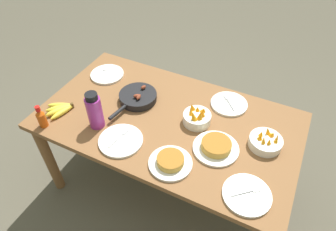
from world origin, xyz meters
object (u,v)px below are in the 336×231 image
object	(u,v)px
frittata_plate_center	(216,147)
frittata_plate_side	(170,162)
skillet	(138,97)
water_bottle	(95,111)
empty_plate_far_left	(247,195)
fruit_bowl_citrus	(197,117)
empty_plate_near_front	(229,104)
empty_plate_far_right	(121,141)
hot_sauce_bottle	(41,118)
banana_bunch	(61,109)
empty_plate_mid_edge	(107,74)
fruit_bowl_mango	(266,141)

from	to	relation	value
frittata_plate_center	frittata_plate_side	xyz separation A→B (m)	(-0.18, -0.21, -0.00)
skillet	water_bottle	world-z (taller)	water_bottle
empty_plate_far_left	fruit_bowl_citrus	size ratio (longest dim) A/B	1.42
empty_plate_near_front	empty_plate_far_right	distance (m)	0.74
frittata_plate_center	hot_sauce_bottle	world-z (taller)	hot_sauce_bottle
banana_bunch	fruit_bowl_citrus	size ratio (longest dim) A/B	1.07
frittata_plate_side	empty_plate_mid_edge	bearing A→B (deg)	146.16
empty_plate_far_right	banana_bunch	bearing A→B (deg)	174.31
empty_plate_far_right	empty_plate_mid_edge	size ratio (longest dim) A/B	1.07
frittata_plate_side	water_bottle	world-z (taller)	water_bottle
empty_plate_far_right	fruit_bowl_citrus	world-z (taller)	fruit_bowl_citrus
frittata_plate_side	empty_plate_mid_edge	xyz separation A→B (m)	(-0.77, 0.51, -0.01)
empty_plate_mid_edge	empty_plate_near_front	bearing A→B (deg)	5.42
hot_sauce_bottle	empty_plate_far_left	bearing A→B (deg)	3.52
skillet	empty_plate_near_front	size ratio (longest dim) A/B	1.64
hot_sauce_bottle	fruit_bowl_citrus	bearing A→B (deg)	28.17
empty_plate_near_front	fruit_bowl_mango	xyz separation A→B (m)	(0.29, -0.24, 0.03)
empty_plate_far_right	fruit_bowl_citrus	xyz separation A→B (m)	(0.33, 0.34, 0.03)
hot_sauce_bottle	frittata_plate_side	bearing A→B (deg)	5.70
empty_plate_mid_edge	water_bottle	size ratio (longest dim) A/B	0.99
frittata_plate_side	hot_sauce_bottle	distance (m)	0.82
fruit_bowl_mango	fruit_bowl_citrus	xyz separation A→B (m)	(-0.42, -0.00, 0.01)
empty_plate_far_right	water_bottle	world-z (taller)	water_bottle
skillet	fruit_bowl_mango	size ratio (longest dim) A/B	2.11
skillet	banana_bunch	bearing A→B (deg)	-42.26
skillet	water_bottle	distance (m)	0.33
fruit_bowl_mango	water_bottle	bearing A→B (deg)	-163.06
empty_plate_far_left	frittata_plate_center	bearing A→B (deg)	138.39
empty_plate_near_front	fruit_bowl_mango	size ratio (longest dim) A/B	1.28
empty_plate_mid_edge	empty_plate_far_right	bearing A→B (deg)	-48.53
skillet	empty_plate_far_left	world-z (taller)	skillet
skillet	empty_plate_mid_edge	distance (m)	0.37
banana_bunch	empty_plate_mid_edge	distance (m)	0.45
skillet	frittata_plate_center	xyz separation A→B (m)	(0.61, -0.17, -0.00)
fruit_bowl_mango	water_bottle	xyz separation A→B (m)	(-0.95, -0.29, 0.08)
banana_bunch	empty_plate_far_right	bearing A→B (deg)	-5.69
empty_plate_far_left	banana_bunch	bearing A→B (deg)	176.73
frittata_plate_side	fruit_bowl_mango	xyz separation A→B (m)	(0.42, 0.36, 0.01)
banana_bunch	empty_plate_far_right	xyz separation A→B (m)	(0.48, -0.05, -0.01)
banana_bunch	frittata_plate_center	xyz separation A→B (m)	(0.99, 0.14, 0.00)
fruit_bowl_citrus	hot_sauce_bottle	xyz separation A→B (m)	(-0.82, -0.44, 0.02)
fruit_bowl_mango	frittata_plate_center	bearing A→B (deg)	-147.55
empty_plate_far_left	empty_plate_far_right	world-z (taller)	same
banana_bunch	skillet	size ratio (longest dim) A/B	0.46
skillet	fruit_bowl_mango	xyz separation A→B (m)	(0.85, -0.02, 0.01)
frittata_plate_side	empty_plate_mid_edge	size ratio (longest dim) A/B	0.99
empty_plate_mid_edge	water_bottle	distance (m)	0.52
empty_plate_far_left	empty_plate_mid_edge	distance (m)	1.30
skillet	fruit_bowl_mango	distance (m)	0.85
banana_bunch	water_bottle	distance (m)	0.30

